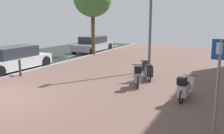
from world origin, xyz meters
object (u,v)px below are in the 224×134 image
scooter_far (148,71)px  parking_sign (218,75)px  scooter_near (185,88)px  bollard_far (20,68)px  parked_car_near (14,59)px  lamp_post (151,12)px  scooter_mid (138,76)px  parked_car_far (93,44)px

scooter_far → parking_sign: (3.21, -4.45, 1.06)m
scooter_near → bollard_far: 7.99m
scooter_far → bollard_far: bollard_far is taller
parking_sign → bollard_far: parking_sign is taller
parked_car_near → lamp_post: (6.77, 2.94, 2.52)m
scooter_mid → lamp_post: lamp_post is taller
lamp_post → bollard_far: 7.17m
scooter_near → parking_sign: 2.60m
scooter_near → parking_sign: parking_sign is taller
scooter_near → parking_sign: (1.12, -2.12, 1.03)m
parked_car_far → scooter_far: bearing=-45.2°
scooter_mid → parked_car_far: bearing=130.0°
parked_car_near → bollard_far: (1.33, -0.84, -0.22)m
lamp_post → bollard_far: (-5.44, -3.78, -2.74)m
scooter_mid → lamp_post: bearing=98.3°
bollard_far → parked_car_near: bearing=147.8°
parked_car_near → scooter_near: bearing=-6.2°
scooter_mid → scooter_far: scooter_mid is taller
scooter_near → parked_car_far: size_ratio=0.42×
lamp_post → bollard_far: lamp_post is taller
parked_car_near → bollard_far: parked_car_near is taller
scooter_mid → bollard_far: (-5.87, -0.83, -0.03)m
scooter_far → parked_car_far: (-7.35, 7.40, 0.23)m
parking_sign → bollard_far: (-9.10, 2.29, -1.04)m
scooter_near → bollard_far: (-7.98, 0.18, -0.01)m
parked_car_near → parked_car_far: bearing=90.8°
scooter_far → lamp_post: bearing=105.7°
parking_sign → lamp_post: lamp_post is taller
lamp_post → parked_car_far: bearing=140.0°
scooter_near → scooter_far: (-2.09, 2.34, -0.03)m
lamp_post → parked_car_near: bearing=-156.6°
lamp_post → scooter_mid: bearing=-81.7°
parked_car_far → parking_sign: (10.55, -11.85, 0.83)m
scooter_far → parked_car_far: parked_car_far is taller
parked_car_far → lamp_post: size_ratio=0.73×
scooter_near → bollard_far: size_ratio=2.15×
parked_car_far → bollard_far: bearing=-81.4°
scooter_far → parking_sign: size_ratio=0.72×
scooter_near → bollard_far: bearing=178.7°
parked_car_near → parking_sign: (10.43, -3.13, 0.82)m
parking_sign → scooter_near: bearing=117.8°
scooter_near → parked_car_far: parked_car_far is taller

